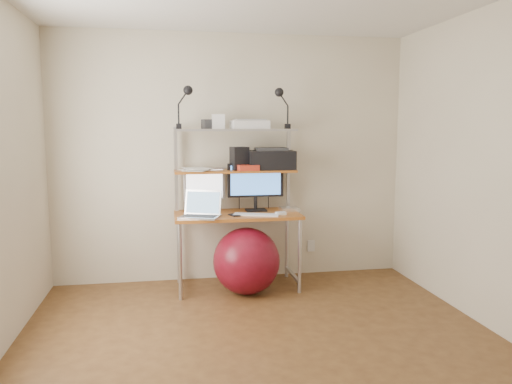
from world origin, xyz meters
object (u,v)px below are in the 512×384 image
monitor_black (256,183)px  exercise_ball (246,261)px  printer (271,159)px  laptop (202,211)px  monitor_silver (205,187)px

monitor_black → exercise_ball: (-0.14, -0.32, -0.71)m
monitor_black → printer: size_ratio=1.20×
printer → exercise_ball: (-0.30, -0.33, -0.94)m
laptop → printer: size_ratio=0.92×
laptop → printer: bearing=42.4°
monitor_silver → monitor_black: bearing=-16.6°
printer → laptop: bearing=-157.5°
laptop → monitor_silver: bearing=101.0°
laptop → printer: (0.71, 0.26, 0.46)m
monitor_black → printer: printer is taller
laptop → printer: 0.89m
monitor_silver → exercise_ball: (0.36, -0.32, -0.67)m
monitor_black → laptop: size_ratio=1.31×
monitor_silver → exercise_ball: size_ratio=0.74×
laptop → exercise_ball: laptop is taller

